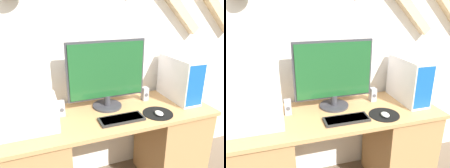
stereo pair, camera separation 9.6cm
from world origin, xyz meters
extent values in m
cube|color=white|center=(0.00, 0.64, 1.35)|extent=(6.40, 0.05, 2.70)
cube|color=tan|center=(0.68, 0.57, 1.61)|extent=(0.58, 0.08, 0.58)
cube|color=tan|center=(0.00, 0.29, 0.77)|extent=(1.65, 0.58, 0.03)
cube|color=#A4794B|center=(0.58, 0.29, 0.38)|extent=(0.46, 0.54, 0.76)
cylinder|color=#333338|center=(0.01, 0.41, 0.80)|extent=(0.24, 0.24, 0.02)
cylinder|color=#333338|center=(0.01, 0.41, 0.84)|extent=(0.05, 0.05, 0.08)
cube|color=#333338|center=(0.01, 0.41, 1.10)|extent=(0.63, 0.03, 0.46)
cube|color=#194C23|center=(0.01, 0.40, 1.10)|extent=(0.60, 0.01, 0.43)
cube|color=black|center=(0.04, 0.16, 0.80)|extent=(0.33, 0.13, 0.02)
cube|color=#424242|center=(0.04, 0.16, 0.80)|extent=(0.31, 0.11, 0.01)
cylinder|color=black|center=(0.34, 0.15, 0.79)|extent=(0.23, 0.23, 0.00)
ellipsoid|color=silver|center=(0.33, 0.12, 0.81)|extent=(0.06, 0.08, 0.03)
cube|color=white|center=(0.66, 0.35, 0.98)|extent=(0.17, 0.43, 0.38)
cube|color=blue|center=(0.66, 0.14, 0.98)|extent=(0.16, 0.01, 0.34)
cube|color=beige|center=(-0.59, 0.27, 0.89)|extent=(0.39, 0.27, 0.20)
cube|color=white|center=(-0.59, 0.19, 0.83)|extent=(0.27, 0.12, 0.01)
cube|color=#99999E|center=(-0.36, 0.38, 0.84)|extent=(0.05, 0.06, 0.12)
cylinder|color=#47474C|center=(-0.36, 0.35, 0.84)|extent=(0.03, 0.00, 0.03)
cube|color=#99999E|center=(0.37, 0.42, 0.84)|extent=(0.05, 0.06, 0.12)
cylinder|color=#47474C|center=(0.37, 0.39, 0.84)|extent=(0.03, 0.00, 0.03)
camera|label=1|loc=(-0.51, -1.14, 1.59)|focal=35.00mm
camera|label=2|loc=(-0.42, -1.17, 1.59)|focal=35.00mm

